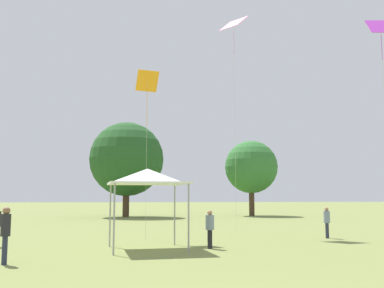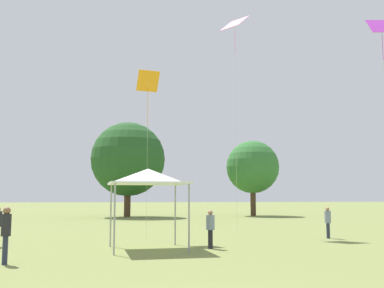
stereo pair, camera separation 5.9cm
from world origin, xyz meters
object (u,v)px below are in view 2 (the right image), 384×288
Objects in this scene: person_standing_2 at (6,229)px; person_standing_7 at (210,226)px; kite_7 at (235,27)px; distant_tree_1 at (253,167)px; kite_2 at (148,85)px; person_standing_6 at (328,220)px; kite_0 at (382,31)px; distant_tree_0 at (128,159)px; canopy_tent at (148,177)px.

person_standing_2 reaches higher than person_standing_7.
distant_tree_1 is (6.74, 22.57, -7.30)m from kite_7.
kite_7 reaches higher than kite_2.
kite_2 is at bearing -82.78° from person_standing_2.
person_standing_2 is at bearing -162.29° from person_standing_7.
person_standing_2 is 0.14× the size of kite_7.
person_standing_2 is at bearing -36.32° from kite_7.
kite_2 is (-2.61, 4.34, 7.08)m from person_standing_7.
kite_2 is (4.64, 7.88, 6.90)m from person_standing_2.
person_standing_6 is 9.73m from kite_0.
person_standing_2 is 0.22× the size of distant_tree_1.
distant_tree_0 is (-4.28, 28.94, 5.11)m from person_standing_7.
kite_0 is (10.71, 0.02, 6.82)m from canopy_tent.
kite_0 reaches higher than canopy_tent.
canopy_tent is at bearing 120.23° from kite_2.
kite_2 is 1.04× the size of distant_tree_1.
person_standing_2 is at bearing -115.32° from kite_0.
kite_7 is at bearing 176.37° from kite_0.
distant_tree_1 is (12.15, 25.88, -2.63)m from kite_2.
kite_0 is 31.68m from distant_tree_0.
kite_2 reaches higher than person_standing_2.
kite_7 is at bearing -118.13° from kite_2.
kite_2 is at bearing -150.39° from kite_0.
kite_0 is at bearing -66.85° from distant_tree_0.
person_standing_2 is 11.46m from kite_2.
person_standing_6 is at bearing -66.14° from distant_tree_0.
kite_7 is 1.34× the size of distant_tree_0.
person_standing_2 is 32.99m from distant_tree_0.
canopy_tent is 0.35× the size of distant_tree_0.
canopy_tent is 12.70m from kite_0.
distant_tree_0 is 1.19× the size of distant_tree_1.
person_standing_6 is (14.06, 7.40, -0.16)m from person_standing_2.
person_standing_2 is at bearing 89.94° from kite_2.
canopy_tent is 6.65m from kite_2.
person_standing_6 is 0.12× the size of kite_7.
distant_tree_1 is (9.53, 30.21, 4.46)m from person_standing_7.
kite_2 is at bearing -18.88° from person_standing_6.
canopy_tent is at bearing -111.92° from distant_tree_1.
person_standing_6 is at bearing -95.90° from distant_tree_1.
person_standing_6 reaches higher than person_standing_7.
person_standing_2 is 18.97m from kite_7.
kite_0 is 9.72m from kite_7.
canopy_tent is 0.26× the size of kite_7.
person_standing_2 is at bearing -95.23° from distant_tree_0.
distant_tree_0 is (-12.36, 28.92, -3.75)m from kite_0.
canopy_tent is 0.40× the size of kite_2.
kite_0 is 1.05× the size of distant_tree_0.
canopy_tent reaches higher than person_standing_7.
person_standing_2 is at bearing -142.56° from canopy_tent.
person_standing_6 is at bearing -152.46° from kite_2.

